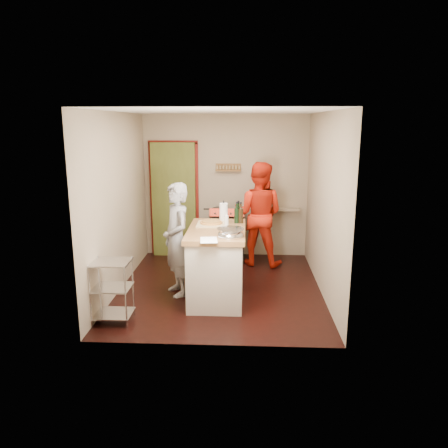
% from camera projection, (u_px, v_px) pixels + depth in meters
% --- Properties ---
extents(floor, '(3.50, 3.50, 0.00)m').
position_uv_depth(floor, '(220.00, 288.00, 6.62)').
color(floor, black).
rests_on(floor, ground).
extents(back_wall, '(3.00, 0.44, 2.60)m').
position_uv_depth(back_wall, '(191.00, 195.00, 8.13)').
color(back_wall, gray).
rests_on(back_wall, ground).
extents(left_wall, '(0.04, 3.50, 2.60)m').
position_uv_depth(left_wall, '(118.00, 203.00, 6.40)').
color(left_wall, gray).
rests_on(left_wall, ground).
extents(right_wall, '(0.04, 3.50, 2.60)m').
position_uv_depth(right_wall, '(324.00, 204.00, 6.25)').
color(right_wall, gray).
rests_on(right_wall, ground).
extents(ceiling, '(3.00, 3.50, 0.02)m').
position_uv_depth(ceiling, '(220.00, 110.00, 6.03)').
color(ceiling, white).
rests_on(ceiling, back_wall).
extents(stove, '(0.60, 0.63, 1.00)m').
position_uv_depth(stove, '(227.00, 236.00, 7.90)').
color(stove, black).
rests_on(stove, ground).
extents(wire_shelving, '(0.48, 0.40, 0.80)m').
position_uv_depth(wire_shelving, '(112.00, 288.00, 5.42)').
color(wire_shelving, silver).
rests_on(wire_shelving, ground).
extents(island, '(0.79, 1.43, 1.32)m').
position_uv_depth(island, '(217.00, 262.00, 6.15)').
color(island, '#BCB3A0').
rests_on(island, ground).
extents(person_stripe, '(0.63, 0.71, 1.63)m').
position_uv_depth(person_stripe, '(177.00, 240.00, 6.22)').
color(person_stripe, '#A7A7AB').
rests_on(person_stripe, ground).
extents(person_red, '(1.02, 0.88, 1.80)m').
position_uv_depth(person_red, '(258.00, 214.00, 7.55)').
color(person_red, red).
rests_on(person_red, ground).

